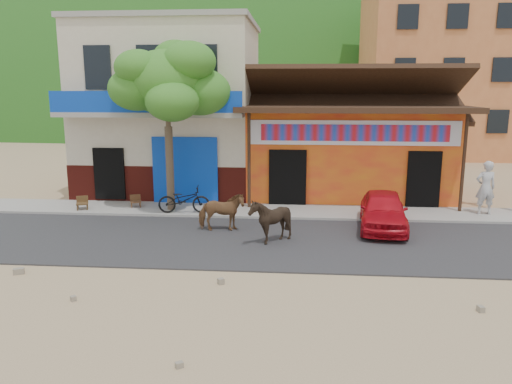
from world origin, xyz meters
TOP-DOWN VIEW (x-y plane):
  - ground at (0.00, 0.00)m, footprint 120.00×120.00m
  - road at (0.00, 2.50)m, footprint 60.00×5.00m
  - sidewalk at (0.00, 6.00)m, footprint 60.00×2.00m
  - dance_club at (2.00, 10.00)m, footprint 8.00×6.00m
  - cafe_building at (-5.50, 10.00)m, footprint 7.00×6.00m
  - apartment_front at (9.00, 24.00)m, footprint 9.00×9.00m
  - hillside at (0.00, 70.00)m, footprint 100.00×40.00m
  - tree at (-4.60, 5.80)m, footprint 3.00×3.00m
  - cow_tan at (-2.38, 3.44)m, footprint 1.51×0.84m
  - cow_dark at (-0.78, 2.34)m, footprint 1.22×1.09m
  - red_car at (2.71, 4.14)m, footprint 1.82×3.69m
  - scooter at (-4.00, 5.30)m, footprint 1.87×0.83m
  - pedestrian at (6.50, 6.05)m, footprint 0.71×0.49m
  - cafe_chair_left at (-7.81, 5.50)m, footprint 0.53×0.53m
  - cafe_chair_right at (-6.00, 6.03)m, footprint 0.50×0.50m

SIDE VIEW (x-z plane):
  - ground at x=0.00m, z-range 0.00..0.00m
  - road at x=0.00m, z-range 0.00..0.04m
  - sidewalk at x=0.00m, z-range 0.00..0.12m
  - cafe_chair_right at x=-6.00m, z-range 0.12..0.95m
  - cafe_chair_left at x=-7.81m, z-range 0.12..1.00m
  - scooter at x=-4.00m, z-range 0.12..1.07m
  - red_car at x=2.71m, z-range 0.04..1.25m
  - cow_tan at x=-2.38m, z-range 0.04..1.26m
  - cow_dark at x=-0.78m, z-range 0.04..1.38m
  - pedestrian at x=6.50m, z-range 0.12..2.00m
  - dance_club at x=2.00m, z-range 0.00..3.60m
  - tree at x=-4.60m, z-range 0.12..6.12m
  - cafe_building at x=-5.50m, z-range 0.00..7.00m
  - apartment_front at x=9.00m, z-range 0.00..12.00m
  - hillside at x=0.00m, z-range 0.00..24.00m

